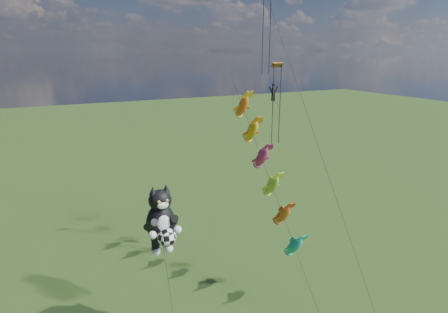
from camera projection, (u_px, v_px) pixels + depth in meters
name	position (u px, v px, depth m)	size (l,w,h in m)	color
cat_kite_rig	(162.00, 221.00, 28.02)	(2.54, 4.07, 11.95)	brown
fish_windsock_rig	(267.00, 172.00, 33.99)	(1.19, 15.97, 19.34)	brown
parafoil_rig	(275.00, 81.00, 36.28)	(2.06, 17.52, 27.34)	brown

